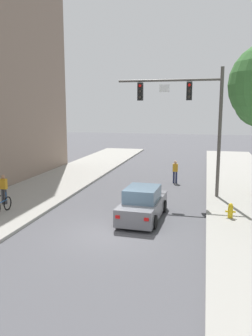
% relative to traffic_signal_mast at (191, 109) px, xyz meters
% --- Properties ---
extents(ground_plane, '(120.00, 120.00, 0.00)m').
position_rel_traffic_signal_mast_xyz_m(ground_plane, '(-2.89, -6.99, -5.32)').
color(ground_plane, '#4C4C51').
extents(traffic_signal_mast, '(6.12, 0.38, 7.50)m').
position_rel_traffic_signal_mast_xyz_m(traffic_signal_mast, '(0.00, 0.00, 0.00)').
color(traffic_signal_mast, '#514C47').
rests_on(traffic_signal_mast, sidewalk_right).
extents(car_lead_grey, '(1.98, 4.31, 1.60)m').
position_rel_traffic_signal_mast_xyz_m(car_lead_grey, '(-1.92, -4.71, -4.60)').
color(car_lead_grey, slate).
rests_on(car_lead_grey, ground).
extents(pedestrian_sidewalk_left_walker, '(0.36, 0.22, 1.64)m').
position_rel_traffic_signal_mast_xyz_m(pedestrian_sidewalk_left_walker, '(-9.69, -4.41, -4.26)').
color(pedestrian_sidewalk_left_walker, '#333338').
rests_on(pedestrian_sidewalk_left_walker, sidewalk_left).
extents(pedestrian_crossing_road, '(0.36, 0.22, 1.64)m').
position_rel_traffic_signal_mast_xyz_m(pedestrian_crossing_road, '(-1.12, 3.82, -4.41)').
color(pedestrian_crossing_road, '#232847').
rests_on(pedestrian_crossing_road, ground).
extents(bicycle_leaning, '(0.15, 1.77, 0.98)m').
position_rel_traffic_signal_mast_xyz_m(bicycle_leaning, '(-8.85, -5.91, -4.78)').
color(bicycle_leaning, black).
rests_on(bicycle_leaning, sidewalk_left).
extents(fire_hydrant, '(0.48, 0.24, 0.72)m').
position_rel_traffic_signal_mast_xyz_m(fire_hydrant, '(2.22, -4.06, -4.81)').
color(fire_hydrant, gold).
rests_on(fire_hydrant, sidewalk_right).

